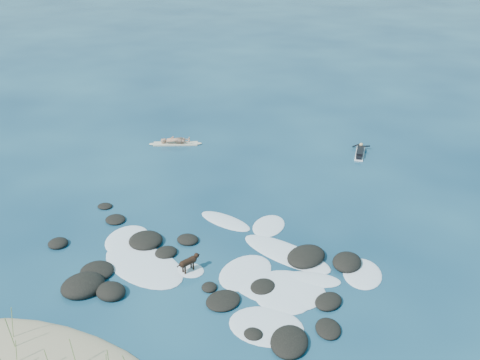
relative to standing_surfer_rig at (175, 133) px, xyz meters
The scene contains 6 objects.
ground 10.12m from the standing_surfer_rig, 51.78° to the right, with size 160.00×160.00×0.00m, color #0A2642.
reef_rocks 12.37m from the standing_surfer_rig, 52.95° to the right, with size 12.31×7.15×0.59m.
breaking_foam 12.48m from the standing_surfer_rig, 45.50° to the right, with size 11.10×7.61×0.12m.
standing_surfer_rig is the anchor object (origin of this frame).
paddling_surfer_rig 10.22m from the standing_surfer_rig, 19.29° to the left, with size 1.05×2.19×0.38m.
dog 12.02m from the standing_surfer_rig, 54.53° to the right, with size 0.51×1.01×0.67m.
Camera 1 is at (9.54, -15.18, 11.72)m, focal length 40.00 mm.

